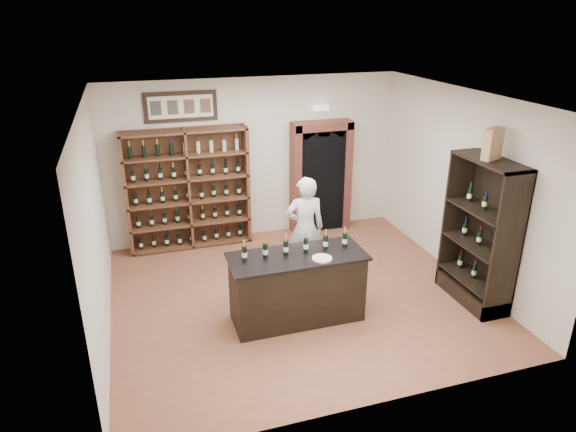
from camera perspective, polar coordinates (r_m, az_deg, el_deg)
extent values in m
plane|color=brown|center=(8.03, 1.00, -8.77)|extent=(5.50, 5.50, 0.00)
plane|color=white|center=(6.98, 1.16, 12.88)|extent=(5.50, 5.50, 0.00)
cube|color=beige|center=(9.66, -3.66, 6.32)|extent=(5.50, 0.04, 3.00)
cube|color=beige|center=(7.06, -20.63, -1.16)|extent=(0.04, 5.00, 3.00)
cube|color=beige|center=(8.60, 18.75, 3.18)|extent=(0.04, 5.00, 3.00)
cube|color=brown|center=(9.54, -11.16, 3.22)|extent=(2.20, 0.02, 2.20)
cube|color=brown|center=(9.32, -17.55, 2.15)|extent=(0.06, 0.38, 2.20)
cube|color=brown|center=(9.53, -4.63, 3.56)|extent=(0.06, 0.38, 2.20)
cube|color=brown|center=(9.37, -11.03, 2.88)|extent=(0.04, 0.38, 2.20)
cube|color=brown|center=(9.76, -10.58, -3.00)|extent=(2.18, 0.38, 0.04)
cube|color=brown|center=(9.59, -10.75, -0.71)|extent=(2.18, 0.38, 0.04)
cube|color=brown|center=(9.44, -10.93, 1.67)|extent=(2.18, 0.38, 0.03)
cube|color=brown|center=(9.30, -11.12, 4.11)|extent=(2.18, 0.38, 0.04)
cube|color=brown|center=(9.18, -11.31, 6.63)|extent=(2.18, 0.38, 0.04)
cube|color=brown|center=(9.08, -11.51, 9.21)|extent=(2.18, 0.38, 0.04)
cube|color=black|center=(9.18, -11.84, 11.81)|extent=(1.25, 0.04, 0.52)
cube|color=black|center=(9.99, 3.62, 4.21)|extent=(0.97, 0.29, 2.05)
cube|color=#A85041|center=(9.80, 0.85, 4.01)|extent=(0.14, 0.35, 2.15)
cube|color=#A85041|center=(10.16, 6.39, 4.53)|extent=(0.14, 0.35, 2.15)
cube|color=#A85041|center=(9.71, 3.81, 9.99)|extent=(1.15, 0.35, 0.16)
cube|color=white|center=(9.75, 3.63, 11.90)|extent=(0.30, 0.10, 0.10)
cube|color=black|center=(7.24, 1.01, -8.14)|extent=(1.80, 0.70, 0.94)
cube|color=black|center=(7.00, 1.04, -4.53)|extent=(1.88, 0.78, 0.04)
cylinder|color=black|center=(6.83, -4.87, -4.17)|extent=(0.07, 0.07, 0.21)
cylinder|color=silver|center=(6.83, -4.87, -4.28)|extent=(0.07, 0.07, 0.07)
cylinder|color=gold|center=(6.76, -4.91, -3.03)|extent=(0.03, 0.03, 0.09)
cylinder|color=black|center=(6.89, -2.53, -3.86)|extent=(0.07, 0.07, 0.21)
cylinder|color=silver|center=(6.89, -2.53, -3.98)|extent=(0.07, 0.07, 0.07)
cylinder|color=gold|center=(6.82, -2.55, -2.73)|extent=(0.03, 0.03, 0.09)
cylinder|color=black|center=(6.96, -0.24, -3.56)|extent=(0.07, 0.07, 0.21)
cylinder|color=silver|center=(6.96, -0.24, -3.67)|extent=(0.07, 0.07, 0.07)
cylinder|color=gold|center=(6.89, -0.24, -2.43)|extent=(0.03, 0.03, 0.09)
cylinder|color=black|center=(7.04, 2.01, -3.25)|extent=(0.07, 0.07, 0.21)
cylinder|color=silver|center=(7.05, 2.01, -3.36)|extent=(0.07, 0.07, 0.07)
cylinder|color=gold|center=(6.98, 2.02, -2.14)|extent=(0.03, 0.03, 0.09)
cylinder|color=black|center=(7.13, 4.19, -2.95)|extent=(0.07, 0.07, 0.21)
cylinder|color=silver|center=(7.14, 4.19, -3.06)|extent=(0.07, 0.07, 0.07)
cylinder|color=gold|center=(7.07, 4.23, -1.85)|extent=(0.03, 0.03, 0.09)
cylinder|color=black|center=(7.24, 6.32, -2.65)|extent=(0.07, 0.07, 0.21)
cylinder|color=silver|center=(7.24, 6.32, -2.76)|extent=(0.07, 0.07, 0.07)
cylinder|color=gold|center=(7.17, 6.37, -1.56)|extent=(0.03, 0.03, 0.09)
cube|color=black|center=(8.06, 21.87, -1.56)|extent=(0.02, 1.20, 2.20)
cube|color=black|center=(7.52, 23.19, -3.46)|extent=(0.48, 0.04, 2.20)
cube|color=black|center=(8.35, 18.22, -0.26)|extent=(0.48, 0.04, 2.20)
cube|color=black|center=(7.58, 21.66, 5.72)|extent=(0.48, 1.20, 0.04)
cube|color=black|center=(8.35, 19.68, -7.95)|extent=(0.48, 1.20, 0.24)
cube|color=black|center=(8.24, 19.88, -6.56)|extent=(0.48, 1.16, 0.03)
cube|color=black|center=(8.00, 20.38, -3.09)|extent=(0.48, 1.16, 0.03)
cube|color=black|center=(7.80, 20.91, 0.58)|extent=(0.48, 1.16, 0.03)
imported|color=silver|center=(8.17, 1.89, -1.41)|extent=(0.67, 0.49, 1.72)
cylinder|color=silver|center=(6.90, 3.80, -4.72)|extent=(0.27, 0.27, 0.02)
cube|color=tan|center=(7.51, 21.81, 7.46)|extent=(0.33, 0.23, 0.44)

